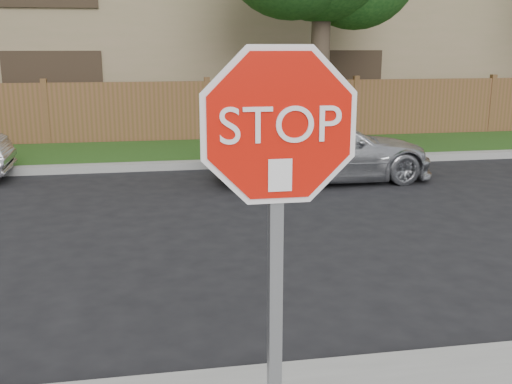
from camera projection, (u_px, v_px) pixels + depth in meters
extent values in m
plane|color=black|center=(348.00, 367.00, 4.78)|extent=(90.00, 90.00, 0.00)
cube|color=gray|center=(223.00, 164.00, 12.55)|extent=(70.00, 0.30, 0.15)
cube|color=#1E4714|center=(215.00, 151.00, 14.13)|extent=(70.00, 3.00, 0.12)
cube|color=brown|center=(207.00, 112.00, 15.48)|extent=(70.00, 0.12, 1.60)
cube|color=#908259|center=(190.00, 30.00, 20.31)|extent=(34.00, 8.00, 6.00)
cylinder|color=#382B21|center=(320.00, 69.00, 14.00)|extent=(0.44, 0.44, 3.92)
cube|color=gray|center=(275.00, 306.00, 2.95)|extent=(0.06, 0.06, 2.30)
cylinder|color=white|center=(279.00, 126.00, 2.68)|extent=(1.01, 0.02, 1.01)
cylinder|color=red|center=(280.00, 126.00, 2.66)|extent=(0.93, 0.02, 0.93)
cube|color=white|center=(280.00, 175.00, 2.70)|extent=(0.11, 0.00, 0.15)
imported|color=#B8BBC0|center=(323.00, 149.00, 11.21)|extent=(4.23, 1.93, 1.20)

